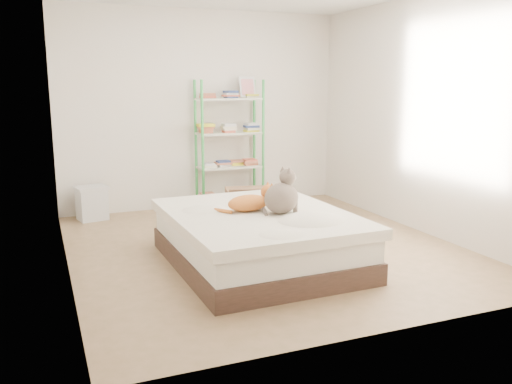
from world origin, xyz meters
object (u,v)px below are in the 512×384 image
grey_cat (281,191)px  white_bin (92,203)px  bed (258,238)px  shelf_unit (230,145)px  cardboard_box (248,203)px  orange_cat (248,201)px

grey_cat → white_bin: (-1.44, 2.43, -0.49)m
bed → white_bin: size_ratio=4.72×
grey_cat → shelf_unit: (0.37, 2.46, 0.15)m
shelf_unit → cardboard_box: shelf_unit is taller
grey_cat → shelf_unit: 2.49m
orange_cat → cardboard_box: 1.72m
bed → shelf_unit: shelf_unit is taller
bed → orange_cat: orange_cat is taller
shelf_unit → cardboard_box: 0.96m
orange_cat → white_bin: orange_cat is taller
bed → cardboard_box: 1.73m
bed → cardboard_box: size_ratio=3.22×
orange_cat → shelf_unit: size_ratio=0.28×
grey_cat → white_bin: bearing=16.0°
grey_cat → cardboard_box: size_ratio=0.67×
cardboard_box → white_bin: cardboard_box is taller
cardboard_box → white_bin: 1.92m
bed → grey_cat: grey_cat is taller
bed → white_bin: bed is taller
shelf_unit → bed: bearing=-103.3°
grey_cat → shelf_unit: bearing=-23.4°
orange_cat → shelf_unit: shelf_unit is taller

